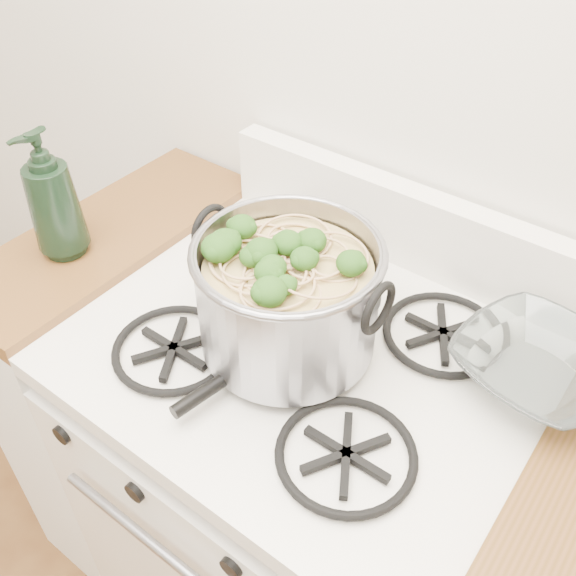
# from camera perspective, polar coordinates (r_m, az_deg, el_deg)

# --- Properties ---
(gas_range) EXTENTS (0.76, 0.66, 0.92)m
(gas_range) POSITION_cam_1_polar(r_m,az_deg,el_deg) (1.46, 1.42, -17.91)
(gas_range) COLOR white
(gas_range) RESTS_ON ground
(counter_left) EXTENTS (0.25, 0.65, 0.92)m
(counter_left) POSITION_cam_1_polar(r_m,az_deg,el_deg) (1.66, -12.91, -7.88)
(counter_left) COLOR silver
(counter_left) RESTS_ON ground
(stock_pot) EXTENTS (0.32, 0.29, 0.20)m
(stock_pot) POSITION_cam_1_polar(r_m,az_deg,el_deg) (1.00, -0.00, -0.81)
(stock_pot) COLOR gray
(stock_pot) RESTS_ON gas_range
(spatula) EXTENTS (0.34, 0.36, 0.02)m
(spatula) POSITION_cam_1_polar(r_m,az_deg,el_deg) (1.06, 1.05, -3.62)
(spatula) COLOR black
(spatula) RESTS_ON gas_range
(glass_bowl) EXTENTS (0.12, 0.12, 0.02)m
(glass_bowl) POSITION_cam_1_polar(r_m,az_deg,el_deg) (1.07, 21.04, -7.10)
(glass_bowl) COLOR white
(glass_bowl) RESTS_ON gas_range
(bottle) EXTENTS (0.10, 0.10, 0.26)m
(bottle) POSITION_cam_1_polar(r_m,az_deg,el_deg) (1.25, -20.29, 7.78)
(bottle) COLOR black
(bottle) RESTS_ON counter_left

